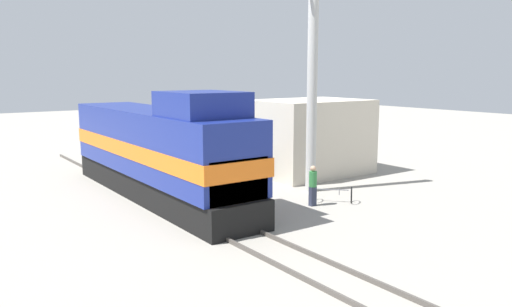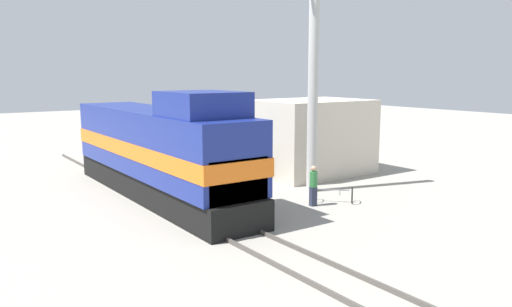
{
  "view_description": "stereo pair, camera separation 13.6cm",
  "coord_description": "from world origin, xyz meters",
  "px_view_note": "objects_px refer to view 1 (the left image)",
  "views": [
    {
      "loc": [
        -9.4,
        -18.79,
        5.73
      ],
      "look_at": [
        1.2,
        -3.88,
        2.76
      ],
      "focal_mm": 35.0,
      "sensor_mm": 36.0,
      "label": 1
    },
    {
      "loc": [
        -9.29,
        -18.87,
        5.73
      ],
      "look_at": [
        1.2,
        -3.88,
        2.76
      ],
      "focal_mm": 35.0,
      "sensor_mm": 36.0,
      "label": 2
    }
  ],
  "objects_px": {
    "vendor_umbrella": "(227,148)",
    "utility_pole": "(312,79)",
    "locomotive": "(160,152)",
    "bicycle": "(333,194)",
    "person_bystander": "(313,184)",
    "billboard_sign": "(305,129)"
  },
  "relations": [
    {
      "from": "vendor_umbrella",
      "to": "utility_pole",
      "type": "bearing_deg",
      "value": -54.24
    },
    {
      "from": "locomotive",
      "to": "bicycle",
      "type": "height_order",
      "value": "locomotive"
    },
    {
      "from": "person_bystander",
      "to": "vendor_umbrella",
      "type": "bearing_deg",
      "value": 97.97
    },
    {
      "from": "locomotive",
      "to": "utility_pole",
      "type": "distance_m",
      "value": 7.89
    },
    {
      "from": "utility_pole",
      "to": "billboard_sign",
      "type": "bearing_deg",
      "value": 61.58
    },
    {
      "from": "utility_pole",
      "to": "billboard_sign",
      "type": "distance_m",
      "value": 2.93
    },
    {
      "from": "utility_pole",
      "to": "vendor_umbrella",
      "type": "height_order",
      "value": "utility_pole"
    },
    {
      "from": "locomotive",
      "to": "vendor_umbrella",
      "type": "distance_m",
      "value": 4.09
    },
    {
      "from": "locomotive",
      "to": "billboard_sign",
      "type": "relative_size",
      "value": 3.66
    },
    {
      "from": "person_bystander",
      "to": "bicycle",
      "type": "height_order",
      "value": "person_bystander"
    },
    {
      "from": "locomotive",
      "to": "vendor_umbrella",
      "type": "xyz_separation_m",
      "value": [
        4.03,
        0.67,
        -0.26
      ]
    },
    {
      "from": "locomotive",
      "to": "person_bystander",
      "type": "distance_m",
      "value": 7.05
    },
    {
      "from": "bicycle",
      "to": "billboard_sign",
      "type": "bearing_deg",
      "value": 24.27
    },
    {
      "from": "utility_pole",
      "to": "person_bystander",
      "type": "distance_m",
      "value": 5.26
    },
    {
      "from": "vendor_umbrella",
      "to": "bicycle",
      "type": "height_order",
      "value": "vendor_umbrella"
    },
    {
      "from": "vendor_umbrella",
      "to": "locomotive",
      "type": "bearing_deg",
      "value": -170.56
    },
    {
      "from": "bicycle",
      "to": "person_bystander",
      "type": "bearing_deg",
      "value": 131.33
    },
    {
      "from": "utility_pole",
      "to": "vendor_umbrella",
      "type": "xyz_separation_m",
      "value": [
        -2.55,
        3.54,
        -3.53
      ]
    },
    {
      "from": "locomotive",
      "to": "vendor_umbrella",
      "type": "height_order",
      "value": "locomotive"
    },
    {
      "from": "locomotive",
      "to": "person_bystander",
      "type": "height_order",
      "value": "locomotive"
    },
    {
      "from": "locomotive",
      "to": "utility_pole",
      "type": "height_order",
      "value": "utility_pole"
    },
    {
      "from": "billboard_sign",
      "to": "person_bystander",
      "type": "bearing_deg",
      "value": -125.75
    }
  ]
}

